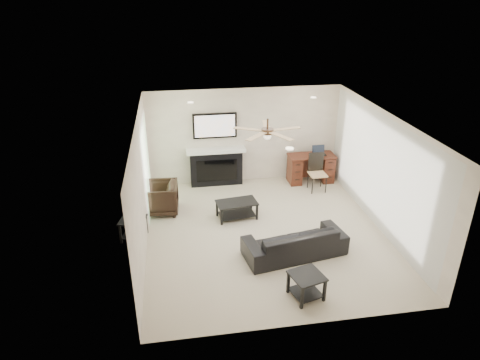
# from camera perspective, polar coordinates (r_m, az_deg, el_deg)

# --- Properties ---
(room_shell) EXTENTS (5.50, 5.54, 2.52)m
(room_shell) POSITION_cam_1_polar(r_m,az_deg,el_deg) (8.60, 4.83, 2.95)
(room_shell) COLOR #B9B195
(room_shell) RESTS_ON ground
(sofa) EXTENTS (2.10, 1.11, 0.58)m
(sofa) POSITION_cam_1_polar(r_m,az_deg,el_deg) (8.48, 7.31, -8.13)
(sofa) COLOR black
(sofa) RESTS_ON ground
(armchair) EXTENTS (0.84, 0.82, 0.72)m
(armchair) POSITION_cam_1_polar(r_m,az_deg,el_deg) (10.03, -10.58, -2.37)
(armchair) COLOR black
(armchair) RESTS_ON ground
(coffee_table) EXTENTS (0.96, 0.61, 0.40)m
(coffee_table) POSITION_cam_1_polar(r_m,az_deg,el_deg) (9.69, -0.43, -4.00)
(coffee_table) COLOR black
(coffee_table) RESTS_ON ground
(end_table_near) EXTENTS (0.64, 0.64, 0.45)m
(end_table_near) POSITION_cam_1_polar(r_m,az_deg,el_deg) (7.52, 8.82, -13.77)
(end_table_near) COLOR black
(end_table_near) RESTS_ON ground
(end_table_left) EXTENTS (0.60, 0.60, 0.45)m
(end_table_left) POSITION_cam_1_polar(r_m,az_deg,el_deg) (9.22, -14.00, -6.30)
(end_table_left) COLOR black
(end_table_left) RESTS_ON ground
(fireplace_unit) EXTENTS (1.52, 0.34, 1.91)m
(fireplace_unit) POSITION_cam_1_polar(r_m,az_deg,el_deg) (11.01, -3.23, 3.96)
(fireplace_unit) COLOR black
(fireplace_unit) RESTS_ON ground
(desk) EXTENTS (1.22, 0.56, 0.76)m
(desk) POSITION_cam_1_polar(r_m,az_deg,el_deg) (11.52, 9.41, 1.55)
(desk) COLOR #36150D
(desk) RESTS_ON ground
(desk_chair) EXTENTS (0.43, 0.45, 0.97)m
(desk_chair) POSITION_cam_1_polar(r_m,az_deg,el_deg) (11.01, 10.31, 0.93)
(desk_chair) COLOR black
(desk_chair) RESTS_ON ground
(laptop) EXTENTS (0.33, 0.24, 0.23)m
(laptop) POSITION_cam_1_polar(r_m,az_deg,el_deg) (11.39, 10.57, 3.86)
(laptop) COLOR black
(laptop) RESTS_ON desk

